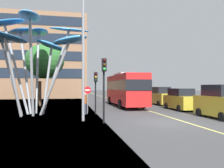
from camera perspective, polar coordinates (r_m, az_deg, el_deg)
The scene contains 13 objects.
ground at distance 14.63m, azimuth 10.83°, elevation -9.67°, with size 120.00×240.00×0.10m.
red_bus at distance 25.80m, azimuth 3.31°, elevation -1.05°, with size 2.72×10.63×3.77m.
leaf_sculpture at distance 19.83m, azimuth -19.67°, elevation 10.87°, with size 9.26×8.95×7.99m.
traffic_light_kerb_near at distance 13.86m, azimuth -2.02°, elevation 1.88°, with size 0.28×0.42×3.96m.
traffic_light_kerb_far at distance 18.52m, azimuth -4.13°, elevation 0.09°, with size 0.28×0.42×3.42m.
car_parked_near at distance 17.88m, azimuth 25.64°, elevation -4.23°, with size 1.97×4.26×2.38m.
car_parked_mid at distance 22.78m, azimuth 16.90°, elevation -3.82°, with size 1.96×4.32×2.06m.
car_parked_far at distance 28.59m, azimuth 12.16°, elevation -3.06°, with size 1.94×4.57×2.20m.
street_lamp at distance 15.36m, azimuth -6.01°, elevation 11.72°, with size 1.64×0.44×8.87m.
tree_pavement_near at distance 27.44m, azimuth -16.58°, elevation 5.55°, with size 4.65×5.81×7.31m.
pedestrian at distance 18.51m, azimuth -6.85°, elevation -4.86°, with size 0.34×0.34×1.76m.
no_entry_sign at distance 18.83m, azimuth -6.18°, elevation -2.87°, with size 0.60×0.12×2.26m.
backdrop_building at distance 50.05m, azimuth -21.05°, elevation 6.03°, with size 24.44×12.89×16.00m.
Camera 1 is at (-6.03, -13.44, 2.26)m, focal length 36.40 mm.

